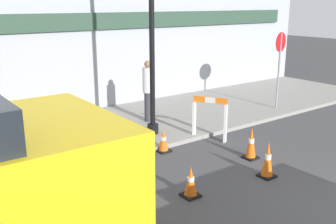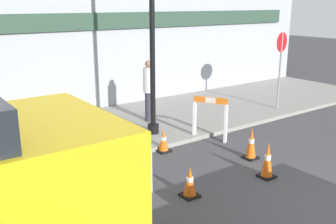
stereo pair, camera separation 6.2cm
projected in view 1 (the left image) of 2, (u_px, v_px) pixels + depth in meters
The scene contains 13 objects.
sidewalk_slab at pixel (142, 122), 11.16m from camera, with size 18.00×3.98×0.10m.
storefront_facade at pixel (104, 22), 12.03m from camera, with size 18.00×0.22×5.50m.
streetlamp_post at pixel (151, 2), 9.23m from camera, with size 0.44×0.44×5.05m.
stop_sign at pixel (280, 58), 12.08m from camera, with size 0.59×0.13×2.37m.
barricade_0 at pixel (210, 117), 9.72m from camera, with size 0.57×0.80×1.11m.
barricade_1 at pixel (131, 163), 7.16m from camera, with size 0.47×0.83×0.96m.
traffic_cone_0 at pixel (191, 182), 6.94m from camera, with size 0.30×0.30×0.58m.
traffic_cone_1 at pixel (129, 149), 8.53m from camera, with size 0.30×0.30×0.57m.
traffic_cone_2 at pixel (251, 144), 8.64m from camera, with size 0.30×0.30×0.71m.
traffic_cone_3 at pixel (268, 160), 7.70m from camera, with size 0.30×0.30×0.74m.
traffic_cone_4 at pixel (163, 141), 9.06m from camera, with size 0.30×0.30×0.54m.
person_worker at pixel (63, 137), 7.38m from camera, with size 0.36×0.36×1.66m.
person_pedestrian at pixel (148, 89), 10.88m from camera, with size 0.37×0.37×1.72m.
Camera 1 is at (-5.75, -2.53, 3.34)m, focal length 42.00 mm.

